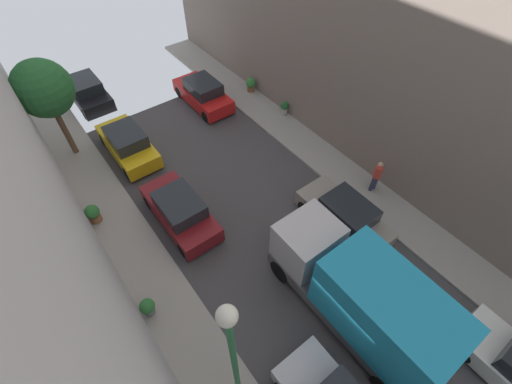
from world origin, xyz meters
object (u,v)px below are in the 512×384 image
(parked_car_left_3, at_px, (180,211))
(parked_car_right_2, at_px, (203,94))
(parked_car_left_5, at_px, (87,92))
(street_tree_0, at_px, (43,89))
(potted_plant_3, at_px, (251,84))
(pedestrian, at_px, (377,175))
(potted_plant_1, at_px, (93,213))
(parked_car_left_4, at_px, (128,144))
(parked_car_right_1, at_px, (345,216))
(potted_plant_0, at_px, (148,307))
(delivery_truck, at_px, (362,296))
(potted_plant_4, at_px, (284,108))
(lamp_post, at_px, (232,350))

(parked_car_left_3, bearing_deg, parked_car_right_2, 52.08)
(parked_car_left_5, relative_size, street_tree_0, 0.83)
(potted_plant_3, bearing_deg, parked_car_left_3, -143.62)
(pedestrian, height_order, potted_plant_1, pedestrian)
(parked_car_left_4, xyz_separation_m, street_tree_0, (-2.25, 1.75, 3.14))
(parked_car_left_4, height_order, parked_car_right_1, same)
(parked_car_left_3, bearing_deg, potted_plant_3, 36.38)
(parked_car_left_3, relative_size, potted_plant_0, 5.35)
(potted_plant_0, bearing_deg, parked_car_left_5, 78.17)
(parked_car_right_2, distance_m, delivery_truck, 14.71)
(parked_car_right_2, distance_m, potted_plant_0, 12.98)
(pedestrian, relative_size, potted_plant_4, 2.18)
(parked_car_right_2, relative_size, delivery_truck, 0.64)
(parked_car_left_3, xyz_separation_m, delivery_truck, (2.70, -7.48, 1.07))
(parked_car_right_1, bearing_deg, potted_plant_1, 141.68)
(street_tree_0, relative_size, lamp_post, 0.79)
(potted_plant_0, height_order, potted_plant_1, potted_plant_1)
(parked_car_right_1, distance_m, delivery_truck, 4.21)
(potted_plant_4, bearing_deg, potted_plant_0, -152.09)
(parked_car_right_1, xyz_separation_m, potted_plant_0, (-8.39, 1.47, -0.13))
(pedestrian, height_order, potted_plant_3, pedestrian)
(parked_car_left_5, height_order, potted_plant_1, parked_car_left_5)
(parked_car_left_4, relative_size, potted_plant_0, 5.35)
(parked_car_left_4, xyz_separation_m, potted_plant_3, (8.34, 0.73, -0.10))
(potted_plant_0, height_order, potted_plant_3, potted_plant_3)
(delivery_truck, xyz_separation_m, potted_plant_1, (-5.72, 9.70, -1.15))
(pedestrian, distance_m, potted_plant_0, 11.05)
(potted_plant_0, distance_m, potted_plant_3, 14.54)
(lamp_post, bearing_deg, street_tree_0, 91.43)
(potted_plant_0, bearing_deg, delivery_truck, -38.42)
(pedestrian, bearing_deg, delivery_truck, -145.77)
(parked_car_left_5, bearing_deg, parked_car_left_3, -90.00)
(delivery_truck, relative_size, potted_plant_0, 8.40)
(street_tree_0, xyz_separation_m, potted_plant_4, (10.72, -4.08, -3.29))
(parked_car_left_3, distance_m, lamp_post, 8.04)
(parked_car_right_2, height_order, potted_plant_4, parked_car_right_2)
(potted_plant_0, bearing_deg, potted_plant_3, 38.82)
(parked_car_left_5, relative_size, potted_plant_4, 5.32)
(parked_car_left_3, xyz_separation_m, street_tree_0, (-2.25, 7.17, 3.14))
(street_tree_0, height_order, potted_plant_0, street_tree_0)
(pedestrian, distance_m, potted_plant_3, 10.03)
(parked_car_left_5, height_order, potted_plant_4, parked_car_left_5)
(delivery_truck, xyz_separation_m, lamp_post, (-4.60, 0.50, 2.45))
(parked_car_left_5, bearing_deg, delivery_truck, -81.82)
(potted_plant_4, bearing_deg, lamp_post, -135.81)
(parked_car_left_3, distance_m, parked_car_right_2, 8.79)
(parked_car_left_4, relative_size, street_tree_0, 0.83)
(parked_car_left_4, bearing_deg, street_tree_0, 142.12)
(pedestrian, bearing_deg, potted_plant_3, 88.11)
(parked_car_right_1, height_order, pedestrian, pedestrian)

